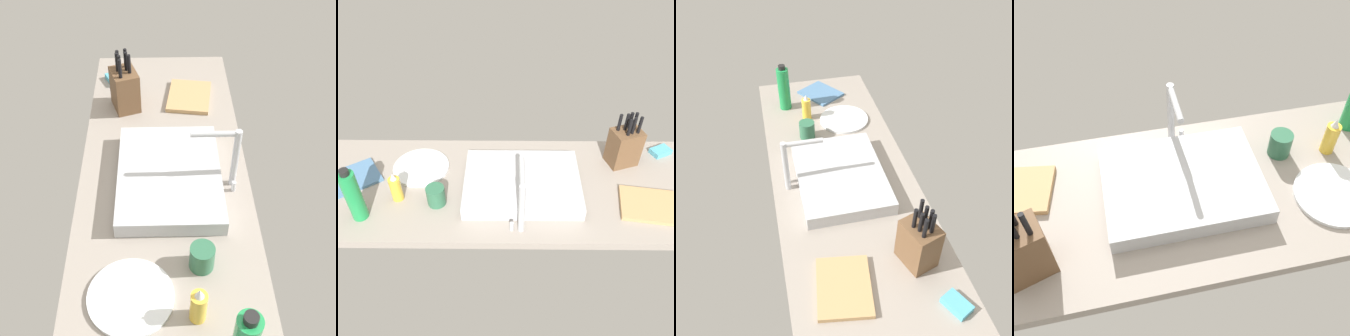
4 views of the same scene
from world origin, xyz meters
TOP-DOWN VIEW (x-y plane):
  - countertop_slab at (0.00, 0.00)cm, footprint 176.12×60.78cm
  - sink_basin at (-1.89, 1.70)cm, footprint 47.98×35.70cm
  - faucet at (-0.86, 21.60)cm, footprint 5.50×16.73cm
  - knife_block at (-47.27, -15.51)cm, footprint 14.99×13.32cm
  - cutting_board at (-53.03, 11.82)cm, footprint 25.43×21.14cm
  - soap_bottle at (49.17, 8.06)cm, footprint 4.64×4.64cm
  - dinner_plate at (42.99, -10.27)cm, footprint 24.69×24.69cm
  - coffee_mug at (32.86, 10.39)cm, footprint 7.45×7.45cm
  - dish_sponge at (-67.36, -21.70)cm, footprint 10.72×9.34cm

SIDE VIEW (x-z plane):
  - countertop_slab at x=0.00cm, z-range 0.00..3.50cm
  - dinner_plate at x=42.99cm, z-range 3.50..4.70cm
  - cutting_board at x=-53.03cm, z-range 3.50..5.30cm
  - dish_sponge at x=-67.36cm, z-range 3.50..5.90cm
  - sink_basin at x=-1.89cm, z-range 3.50..9.38cm
  - coffee_mug at x=32.86cm, z-range 3.50..11.87cm
  - soap_bottle at x=49.17cm, z-range 2.59..16.35cm
  - knife_block at x=-47.27cm, z-range 0.17..25.38cm
  - faucet at x=-0.86cm, z-range 6.24..29.94cm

